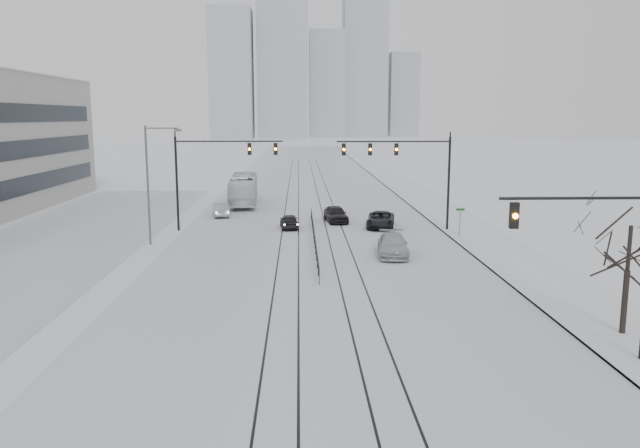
{
  "coord_description": "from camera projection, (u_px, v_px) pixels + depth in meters",
  "views": [
    {
      "loc": [
        -1.14,
        -17.02,
        9.64
      ],
      "look_at": [
        0.12,
        20.29,
        3.2
      ],
      "focal_mm": 35.0,
      "sensor_mm": 36.0,
      "label": 1
    }
  ],
  "objects": [
    {
      "name": "street_sign",
      "position": [
        460.0,
        218.0,
        50.07
      ],
      "size": [
        0.7,
        0.06,
        2.4
      ],
      "color": "#595B60",
      "rests_on": "ground"
    },
    {
      "name": "ground",
      "position": [
        339.0,
        447.0,
        18.44
      ],
      "size": [
        500.0,
        500.0,
        0.0
      ],
      "primitive_type": "plane",
      "color": "silver",
      "rests_on": "ground"
    },
    {
      "name": "parking_strip",
      "position": [
        75.0,
        233.0,
        52.24
      ],
      "size": [
        14.0,
        60.0,
        0.03
      ],
      "primitive_type": "cube",
      "color": "silver",
      "rests_on": "ground"
    },
    {
      "name": "sedan_sb_outer",
      "position": [
        221.0,
        209.0,
        60.96
      ],
      "size": [
        2.19,
        4.31,
        1.36
      ],
      "primitive_type": "imported",
      "rotation": [
        0.0,
        0.0,
        3.33
      ],
      "color": "#A1A4A9",
      "rests_on": "ground"
    },
    {
      "name": "road",
      "position": [
        308.0,
        195.0,
        77.53
      ],
      "size": [
        22.0,
        260.0,
        0.02
      ],
      "primitive_type": "cube",
      "color": "silver",
      "rests_on": "ground"
    },
    {
      "name": "bare_tree",
      "position": [
        630.0,
        237.0,
        26.98
      ],
      "size": [
        4.4,
        4.4,
        6.1
      ],
      "color": "black",
      "rests_on": "ground"
    },
    {
      "name": "sedan_nb_front",
      "position": [
        381.0,
        220.0,
        54.76
      ],
      "size": [
        3.13,
        5.34,
        1.39
      ],
      "primitive_type": "imported",
      "rotation": [
        0.0,
        0.0,
        -0.17
      ],
      "color": "black",
      "rests_on": "ground"
    },
    {
      "name": "sedan_sb_inner",
      "position": [
        289.0,
        221.0,
        54.35
      ],
      "size": [
        1.79,
        3.81,
        1.26
      ],
      "primitive_type": "imported",
      "rotation": [
        0.0,
        0.0,
        3.22
      ],
      "color": "black",
      "rests_on": "ground"
    },
    {
      "name": "tram_rails",
      "position": [
        311.0,
        222.0,
        57.83
      ],
      "size": [
        5.3,
        180.0,
        0.01
      ],
      "color": "black",
      "rests_on": "ground"
    },
    {
      "name": "traffic_mast_ne",
      "position": [
        410.0,
        164.0,
        52.2
      ],
      "size": [
        9.6,
        0.37,
        8.0
      ],
      "color": "black",
      "rests_on": "ground"
    },
    {
      "name": "median_fence",
      "position": [
        314.0,
        237.0,
        47.9
      ],
      "size": [
        0.06,
        24.0,
        1.0
      ],
      "color": "black",
      "rests_on": "ground"
    },
    {
      "name": "skyline",
      "position": [
        312.0,
        70.0,
        282.89
      ],
      "size": [
        96.0,
        48.0,
        72.0
      ],
      "color": "#A5ABB5",
      "rests_on": "ground"
    },
    {
      "name": "sidewalk_east",
      "position": [
        416.0,
        194.0,
        77.97
      ],
      "size": [
        5.0,
        260.0,
        0.16
      ],
      "primitive_type": "cube",
      "color": "silver",
      "rests_on": "ground"
    },
    {
      "name": "traffic_mast_nw",
      "position": [
        212.0,
        165.0,
        52.66
      ],
      "size": [
        9.1,
        0.37,
        8.0
      ],
      "color": "black",
      "rests_on": "ground"
    },
    {
      "name": "sedan_nb_far",
      "position": [
        336.0,
        214.0,
        57.58
      ],
      "size": [
        2.38,
        4.64,
        1.51
      ],
      "primitive_type": "imported",
      "rotation": [
        0.0,
        0.0,
        0.14
      ],
      "color": "black",
      "rests_on": "ground"
    },
    {
      "name": "sedan_nb_right",
      "position": [
        393.0,
        245.0,
        43.66
      ],
      "size": [
        2.57,
        5.29,
        1.48
      ],
      "primitive_type": "imported",
      "rotation": [
        0.0,
        0.0,
        -0.1
      ],
      "color": "#B2B6BB",
      "rests_on": "ground"
    },
    {
      "name": "street_light_west",
      "position": [
        151.0,
        177.0,
        46.69
      ],
      "size": [
        2.73,
        0.25,
        9.0
      ],
      "color": "#595B60",
      "rests_on": "ground"
    },
    {
      "name": "curb",
      "position": [
        397.0,
        194.0,
        77.89
      ],
      "size": [
        0.1,
        260.0,
        0.12
      ],
      "primitive_type": "cube",
      "color": "gray",
      "rests_on": "ground"
    },
    {
      "name": "traffic_mast_near",
      "position": [
        610.0,
        251.0,
        23.93
      ],
      "size": [
        6.1,
        0.37,
        7.0
      ],
      "color": "black",
      "rests_on": "ground"
    },
    {
      "name": "box_truck",
      "position": [
        244.0,
        190.0,
        68.96
      ],
      "size": [
        3.32,
        11.98,
        3.31
      ],
      "primitive_type": "imported",
      "rotation": [
        0.0,
        0.0,
        3.19
      ],
      "color": "white",
      "rests_on": "ground"
    }
  ]
}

